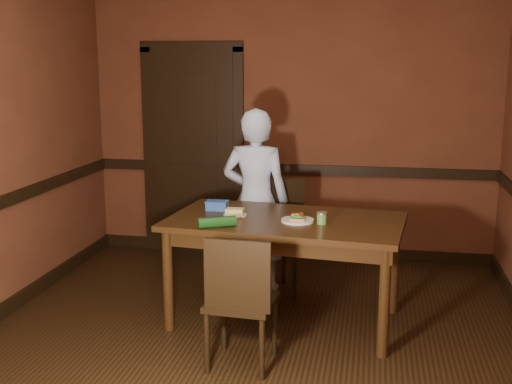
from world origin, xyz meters
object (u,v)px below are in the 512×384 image
(cheese_saucer, at_px, (235,213))
(sauce_jar, at_px, (322,218))
(dining_table, at_px, (285,270))
(person, at_px, (255,200))
(food_tub, at_px, (217,205))
(sandwich_plate, at_px, (298,219))
(chair_near, at_px, (242,299))
(chair_far, at_px, (267,238))

(cheese_saucer, bearing_deg, sauce_jar, -10.92)
(dining_table, relative_size, sauce_jar, 19.43)
(person, distance_m, food_tub, 0.55)
(person, height_order, sandwich_plate, person)
(food_tub, bearing_deg, chair_near, -68.21)
(cheese_saucer, distance_m, food_tub, 0.24)
(chair_near, bearing_deg, person, -78.88)
(person, height_order, food_tub, person)
(person, xyz_separation_m, cheese_saucer, (-0.04, -0.66, 0.04))
(chair_near, distance_m, sauce_jar, 0.90)
(dining_table, distance_m, sandwich_plate, 0.44)
(chair_near, height_order, sandwich_plate, chair_near)
(chair_near, relative_size, person, 0.57)
(sauce_jar, height_order, food_tub, sauce_jar)
(chair_far, height_order, person, person)
(chair_near, xyz_separation_m, sauce_jar, (0.46, 0.66, 0.40))
(chair_far, distance_m, cheese_saucer, 0.68)
(dining_table, height_order, chair_near, chair_near)
(chair_far, distance_m, sauce_jar, 0.94)
(chair_near, bearing_deg, dining_table, -98.89)
(sandwich_plate, bearing_deg, chair_far, 117.42)
(dining_table, relative_size, food_tub, 9.97)
(sandwich_plate, bearing_deg, person, 121.11)
(cheese_saucer, bearing_deg, sandwich_plate, -10.35)
(sauce_jar, distance_m, cheese_saucer, 0.68)
(chair_far, bearing_deg, food_tub, -151.03)
(chair_near, distance_m, cheese_saucer, 0.90)
(person, relative_size, cheese_saucer, 8.88)
(food_tub, bearing_deg, cheese_saucer, -42.95)
(chair_far, bearing_deg, person, 117.83)
(sauce_jar, bearing_deg, chair_near, -124.87)
(dining_table, distance_m, person, 0.86)
(chair_near, xyz_separation_m, person, (-0.18, 1.45, 0.34))
(sauce_jar, bearing_deg, chair_far, 126.88)
(dining_table, relative_size, cheese_saucer, 9.72)
(chair_near, relative_size, food_tub, 5.21)
(chair_near, xyz_separation_m, food_tub, (-0.39, 0.95, 0.40))
(person, height_order, sauce_jar, person)
(chair_far, height_order, sandwich_plate, chair_far)
(person, bearing_deg, chair_far, 140.90)
(chair_far, height_order, food_tub, chair_far)
(chair_far, xyz_separation_m, chair_near, (0.06, -1.35, -0.03))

